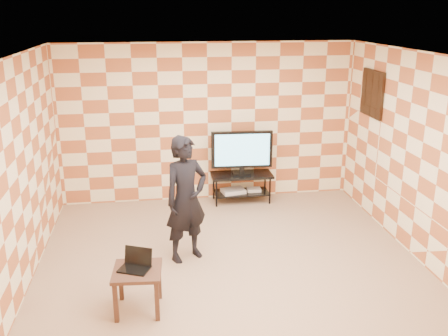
% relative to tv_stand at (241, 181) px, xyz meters
% --- Properties ---
extents(floor, '(5.00, 5.00, 0.00)m').
position_rel_tv_stand_xyz_m(floor, '(-0.54, -2.23, -0.37)').
color(floor, tan).
rests_on(floor, ground).
extents(wall_back, '(5.00, 0.02, 2.70)m').
position_rel_tv_stand_xyz_m(wall_back, '(-0.54, 0.27, 0.98)').
color(wall_back, '#FFF0BE').
rests_on(wall_back, ground).
extents(wall_front, '(5.00, 0.02, 2.70)m').
position_rel_tv_stand_xyz_m(wall_front, '(-0.54, -4.73, 0.98)').
color(wall_front, '#FFF0BE').
rests_on(wall_front, ground).
extents(wall_left, '(0.02, 5.00, 2.70)m').
position_rel_tv_stand_xyz_m(wall_left, '(-3.04, -2.23, 0.98)').
color(wall_left, '#FFF0BE').
rests_on(wall_left, ground).
extents(wall_right, '(0.02, 5.00, 2.70)m').
position_rel_tv_stand_xyz_m(wall_right, '(1.96, -2.23, 0.98)').
color(wall_right, '#FFF0BE').
rests_on(wall_right, ground).
extents(ceiling, '(5.00, 5.00, 0.02)m').
position_rel_tv_stand_xyz_m(ceiling, '(-0.54, -2.23, 2.33)').
color(ceiling, white).
rests_on(ceiling, wall_back).
extents(wall_art, '(0.04, 0.72, 0.72)m').
position_rel_tv_stand_xyz_m(wall_art, '(1.93, -0.68, 1.58)').
color(wall_art, black).
rests_on(wall_art, wall_right).
extents(tv_stand, '(1.05, 0.47, 0.50)m').
position_rel_tv_stand_xyz_m(tv_stand, '(0.00, 0.00, 0.00)').
color(tv_stand, black).
rests_on(tv_stand, floor).
extents(tv, '(1.04, 0.21, 0.75)m').
position_rel_tv_stand_xyz_m(tv, '(0.00, -0.00, 0.55)').
color(tv, black).
rests_on(tv, tv_stand).
extents(dvd_player, '(0.43, 0.35, 0.06)m').
position_rel_tv_stand_xyz_m(dvd_player, '(-0.15, -0.02, -0.16)').
color(dvd_player, silver).
rests_on(dvd_player, tv_stand).
extents(game_console, '(0.24, 0.18, 0.05)m').
position_rel_tv_stand_xyz_m(game_console, '(0.22, 0.01, -0.17)').
color(game_console, silver).
rests_on(game_console, tv_stand).
extents(side_table, '(0.56, 0.56, 0.50)m').
position_rel_tv_stand_xyz_m(side_table, '(-1.71, -3.07, 0.04)').
color(side_table, '#3B2216').
rests_on(side_table, floor).
extents(laptop, '(0.40, 0.36, 0.21)m').
position_rel_tv_stand_xyz_m(laptop, '(-1.72, -3.03, 0.18)').
color(laptop, black).
rests_on(laptop, side_table).
extents(person, '(0.73, 0.64, 1.69)m').
position_rel_tv_stand_xyz_m(person, '(-1.09, -1.92, 0.48)').
color(person, black).
rests_on(person, floor).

